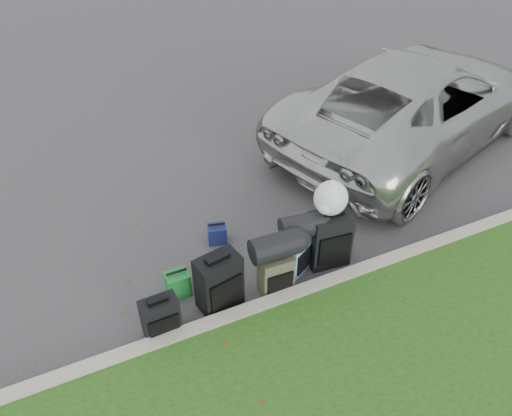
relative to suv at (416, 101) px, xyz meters
name	(u,v)px	position (x,y,z in m)	size (l,w,h in m)	color
ground	(269,246)	(-3.49, -1.45, -0.78)	(120.00, 120.00, 0.00)	#383535
curb	(305,292)	(-3.49, -2.45, -0.71)	(120.00, 0.18, 0.15)	#9E937F
suv	(416,101)	(0.00, 0.00, 0.00)	(2.60, 5.64, 1.57)	#B7B7B2
suitcase_small_black	(161,317)	(-5.22, -2.25, -0.52)	(0.41, 0.23, 0.52)	black
suitcase_large_black_left	(219,282)	(-4.47, -2.13, -0.42)	(0.51, 0.31, 0.74)	black
suitcase_olive	(276,274)	(-3.77, -2.21, -0.51)	(0.40, 0.25, 0.54)	#383825
suitcase_teal	(296,254)	(-3.38, -2.01, -0.51)	(0.38, 0.23, 0.55)	teal
suitcase_large_black_right	(329,239)	(-2.93, -2.03, -0.39)	(0.52, 0.31, 0.78)	black
tote_green	(178,284)	(-4.87, -1.75, -0.62)	(0.28, 0.23, 0.32)	#1B7A2C
tote_navy	(217,234)	(-4.09, -1.07, -0.65)	(0.25, 0.19, 0.26)	navy
duffel_left	(275,246)	(-3.77, -2.18, -0.08)	(0.32, 0.32, 0.59)	black
duffel_right	(302,226)	(-3.32, -1.98, -0.09)	(0.30, 0.30, 0.53)	black
trash_bag	(331,198)	(-2.93, -1.97, 0.21)	(0.42, 0.42, 0.42)	white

